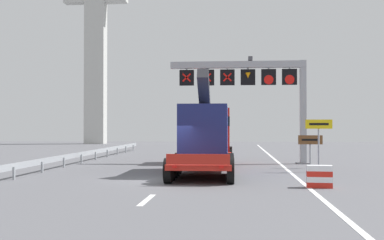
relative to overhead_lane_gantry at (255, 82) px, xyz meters
The scene contains 10 objects.
ground 12.80m from the overhead_lane_gantry, 113.20° to the right, with size 112.00×112.00×0.00m, color #5B5B60.
lane_markings 10.60m from the overhead_lane_gantry, 117.82° to the left, with size 0.20×52.01×0.01m.
edge_line_right 5.83m from the overhead_lane_gantry, 39.53° to the left, with size 0.20×63.00×0.01m, color silver.
overhead_lane_gantry is the anchor object (origin of this frame).
heavy_haul_truck_red 6.31m from the overhead_lane_gantry, 123.50° to the right, with size 3.10×14.08×5.30m.
exit_sign_yellow 7.50m from the overhead_lane_gantry, 61.65° to the right, with size 1.43×0.15×2.84m.
tourist_info_sign_brown 6.14m from the overhead_lane_gantry, 48.52° to the right, with size 1.41×0.15×1.94m.
crash_barrier_striped 13.85m from the overhead_lane_gantry, 80.75° to the right, with size 1.04×0.59×0.90m.
guardrail_left 12.76m from the overhead_lane_gantry, 168.54° to the left, with size 0.13×29.99×0.76m.
bridge_pylon_distant 42.44m from the overhead_lane_gantry, 120.96° to the left, with size 9.00×2.00×33.30m.
Camera 1 is at (3.27, -22.23, 2.47)m, focal length 45.95 mm.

